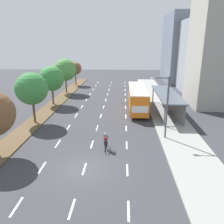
{
  "coord_description": "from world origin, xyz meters",
  "views": [
    {
      "loc": [
        3.06,
        -15.89,
        9.82
      ],
      "look_at": [
        1.66,
        11.85,
        1.2
      ],
      "focal_mm": 35.88,
      "sensor_mm": 36.0,
      "label": 1
    }
  ],
  "objects_px": {
    "cyclist": "(106,142)",
    "median_tree_fifth": "(75,68)",
    "median_tree_third": "(52,79)",
    "median_tree_second": "(32,89)",
    "bus": "(137,96)",
    "bus_shelter": "(168,101)",
    "median_tree_fourth": "(65,70)",
    "streetlight": "(166,104)"
  },
  "relations": [
    {
      "from": "bus_shelter",
      "to": "median_tree_third",
      "type": "bearing_deg",
      "value": 167.29
    },
    {
      "from": "bus_shelter",
      "to": "median_tree_fourth",
      "type": "bearing_deg",
      "value": 144.3
    },
    {
      "from": "cyclist",
      "to": "streetlight",
      "type": "bearing_deg",
      "value": 25.68
    },
    {
      "from": "cyclist",
      "to": "median_tree_second",
      "type": "bearing_deg",
      "value": 143.92
    },
    {
      "from": "bus",
      "to": "median_tree_second",
      "type": "distance_m",
      "value": 15.18
    },
    {
      "from": "median_tree_second",
      "to": "streetlight",
      "type": "bearing_deg",
      "value": -14.93
    },
    {
      "from": "bus_shelter",
      "to": "median_tree_fourth",
      "type": "xyz_separation_m",
      "value": [
        -17.98,
        12.92,
        2.81
      ]
    },
    {
      "from": "bus_shelter",
      "to": "streetlight",
      "type": "distance_m",
      "value": 9.43
    },
    {
      "from": "bus_shelter",
      "to": "median_tree_second",
      "type": "relative_size",
      "value": 1.92
    },
    {
      "from": "median_tree_second",
      "to": "median_tree_fourth",
      "type": "relative_size",
      "value": 0.93
    },
    {
      "from": "median_tree_third",
      "to": "median_tree_second",
      "type": "bearing_deg",
      "value": -88.02
    },
    {
      "from": "bus_shelter",
      "to": "median_tree_fourth",
      "type": "relative_size",
      "value": 1.79
    },
    {
      "from": "median_tree_third",
      "to": "median_tree_fifth",
      "type": "distance_m",
      "value": 17.74
    },
    {
      "from": "bus_shelter",
      "to": "bus",
      "type": "height_order",
      "value": "bus"
    },
    {
      "from": "median_tree_fourth",
      "to": "streetlight",
      "type": "xyz_separation_m",
      "value": [
        15.87,
        -21.88,
        -0.79
      ]
    },
    {
      "from": "bus",
      "to": "median_tree_third",
      "type": "distance_m",
      "value": 14.02
    },
    {
      "from": "bus_shelter",
      "to": "streetlight",
      "type": "bearing_deg",
      "value": -103.26
    },
    {
      "from": "median_tree_third",
      "to": "streetlight",
      "type": "height_order",
      "value": "streetlight"
    },
    {
      "from": "streetlight",
      "to": "bus",
      "type": "bearing_deg",
      "value": 101.23
    },
    {
      "from": "median_tree_second",
      "to": "bus",
      "type": "bearing_deg",
      "value": 26.85
    },
    {
      "from": "cyclist",
      "to": "streetlight",
      "type": "height_order",
      "value": "streetlight"
    },
    {
      "from": "median_tree_fifth",
      "to": "streetlight",
      "type": "height_order",
      "value": "streetlight"
    },
    {
      "from": "median_tree_third",
      "to": "streetlight",
      "type": "relative_size",
      "value": 0.95
    },
    {
      "from": "bus_shelter",
      "to": "bus",
      "type": "relative_size",
      "value": 1.07
    },
    {
      "from": "median_tree_third",
      "to": "median_tree_fourth",
      "type": "xyz_separation_m",
      "value": [
        -0.01,
        8.87,
        0.38
      ]
    },
    {
      "from": "median_tree_fifth",
      "to": "bus",
      "type": "bearing_deg",
      "value": -55.6
    },
    {
      "from": "bus_shelter",
      "to": "streetlight",
      "type": "height_order",
      "value": "streetlight"
    },
    {
      "from": "cyclist",
      "to": "median_tree_third",
      "type": "bearing_deg",
      "value": 122.0
    },
    {
      "from": "median_tree_third",
      "to": "median_tree_fifth",
      "type": "xyz_separation_m",
      "value": [
        0.11,
        17.73,
        -0.3
      ]
    },
    {
      "from": "bus",
      "to": "median_tree_third",
      "type": "xyz_separation_m",
      "value": [
        -13.69,
        2.09,
        2.23
      ]
    },
    {
      "from": "bus_shelter",
      "to": "bus",
      "type": "bearing_deg",
      "value": 155.43
    },
    {
      "from": "median_tree_second",
      "to": "median_tree_fourth",
      "type": "height_order",
      "value": "median_tree_fourth"
    },
    {
      "from": "median_tree_second",
      "to": "streetlight",
      "type": "height_order",
      "value": "streetlight"
    },
    {
      "from": "bus_shelter",
      "to": "cyclist",
      "type": "height_order",
      "value": "bus_shelter"
    },
    {
      "from": "bus_shelter",
      "to": "cyclist",
      "type": "distance_m",
      "value": 14.34
    },
    {
      "from": "streetlight",
      "to": "bus_shelter",
      "type": "bearing_deg",
      "value": 76.74
    },
    {
      "from": "cyclist",
      "to": "median_tree_fifth",
      "type": "bearing_deg",
      "value": 106.27
    },
    {
      "from": "bus_shelter",
      "to": "median_tree_fourth",
      "type": "distance_m",
      "value": 22.32
    },
    {
      "from": "cyclist",
      "to": "streetlight",
      "type": "relative_size",
      "value": 0.28
    },
    {
      "from": "bus",
      "to": "cyclist",
      "type": "distance_m",
      "value": 14.34
    },
    {
      "from": "median_tree_fourth",
      "to": "median_tree_fifth",
      "type": "xyz_separation_m",
      "value": [
        0.12,
        8.87,
        -0.68
      ]
    },
    {
      "from": "bus_shelter",
      "to": "median_tree_third",
      "type": "distance_m",
      "value": 18.58
    }
  ]
}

